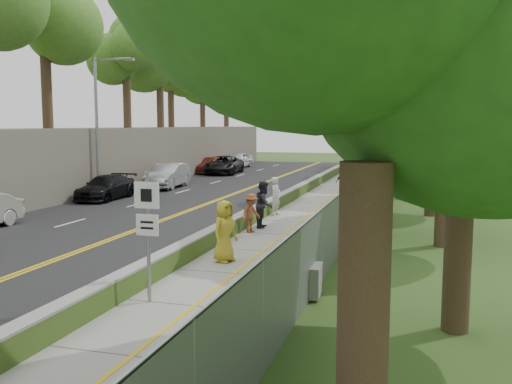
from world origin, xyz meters
TOP-DOWN VIEW (x-y plane):
  - ground at (0.00, 0.00)m, footprint 140.00×140.00m
  - road at (-5.40, 15.00)m, footprint 11.20×66.00m
  - sidewalk at (2.55, 15.00)m, footprint 4.20×66.00m
  - jersey_barrier at (0.25, 15.00)m, footprint 0.42×66.00m
  - rock_embankment at (-13.50, 15.00)m, footprint 5.00×66.00m
  - chainlink_fence at (4.65, 15.00)m, footprint 0.04×66.00m
  - trees_embankment at (-13.00, 15.00)m, footprint 6.40×66.00m
  - trees_fenceside at (7.00, 15.00)m, footprint 7.00×66.00m
  - streetlight at (-10.46, 14.00)m, footprint 2.52×0.22m
  - signpost at (1.05, -3.02)m, footprint 0.62×0.09m
  - construction_barrel at (4.30, 22.81)m, footprint 0.62×0.62m
  - concrete_block at (4.30, -1.46)m, footprint 1.19×0.92m
  - car_3 at (-9.82, 13.33)m, footprint 2.00×4.68m
  - car_4 at (-9.12, 19.50)m, footprint 2.06×4.58m
  - car_5 at (-9.00, 19.73)m, footprint 2.13×5.05m
  - car_6 at (-9.00, 30.99)m, footprint 3.04×5.71m
  - car_7 at (-10.60, 31.68)m, footprint 1.91×4.64m
  - car_8 at (-9.95, 37.98)m, footprint 1.98×4.52m
  - painter_0 at (1.45, 1.26)m, footprint 0.89×1.08m
  - painter_1 at (0.75, 10.42)m, footprint 0.58×0.74m
  - painter_2 at (1.06, 7.23)m, footprint 0.78×0.97m
  - painter_3 at (0.88, 6.00)m, footprint 0.89×1.13m
  - person_far at (2.80, 18.57)m, footprint 0.99×0.61m

SIDE VIEW (x-z plane):
  - ground at x=0.00m, z-range 0.00..0.00m
  - road at x=-5.40m, z-range 0.00..0.04m
  - sidewalk at x=2.55m, z-range 0.00..0.05m
  - jersey_barrier at x=0.25m, z-range 0.00..0.60m
  - concrete_block at x=4.30m, z-range 0.05..0.81m
  - construction_barrel at x=4.30m, z-range 0.05..1.07m
  - car_7 at x=-10.60m, z-range 0.04..1.38m
  - car_3 at x=-9.82m, z-range 0.04..1.39m
  - car_8 at x=-9.95m, z-range 0.04..1.56m
  - car_4 at x=-9.12m, z-range 0.04..1.57m
  - car_6 at x=-9.00m, z-range 0.04..1.57m
  - painter_3 at x=0.88m, z-range 0.05..1.58m
  - person_far at x=2.80m, z-range 0.05..1.62m
  - car_5 at x=-9.00m, z-range 0.04..1.66m
  - painter_1 at x=0.75m, z-range 0.05..1.82m
  - painter_0 at x=1.45m, z-range 0.05..1.95m
  - chainlink_fence at x=4.65m, z-range 0.00..2.00m
  - painter_2 at x=1.06m, z-range 0.05..1.95m
  - signpost at x=1.05m, z-range 0.41..3.51m
  - rock_embankment at x=-13.50m, z-range 0.00..4.00m
  - streetlight at x=-10.46m, z-range 0.64..8.64m
  - trees_fenceside at x=7.00m, z-range 0.00..14.00m
  - trees_embankment at x=-13.00m, z-range 4.00..17.00m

